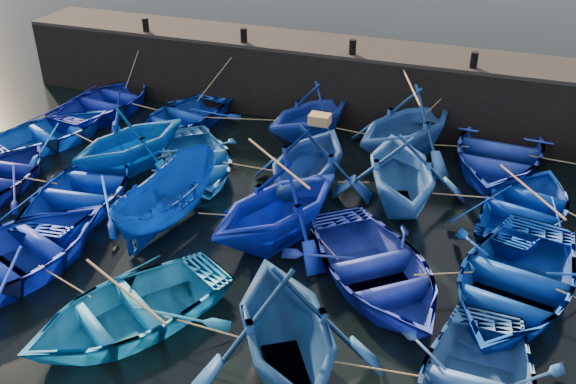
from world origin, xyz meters
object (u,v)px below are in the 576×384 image
(wooden_crate, at_px, (320,119))
(boat_13, at_px, (0,176))
(boat_0, at_px, (108,101))
(boat_8, at_px, (196,160))

(wooden_crate, bearing_deg, boat_13, -162.16)
(boat_0, height_order, boat_13, boat_0)
(boat_8, height_order, boat_13, boat_8)
(boat_8, bearing_deg, boat_13, 172.50)
(boat_0, relative_size, boat_8, 1.05)
(boat_0, distance_m, wooden_crate, 9.84)
(boat_8, xyz_separation_m, boat_13, (-4.99, -2.84, -0.03))
(boat_0, xyz_separation_m, boat_13, (0.24, -5.95, -0.05))
(boat_0, xyz_separation_m, wooden_crate, (9.15, -3.08, 1.91))
(boat_8, xyz_separation_m, wooden_crate, (3.92, 0.03, 1.93))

